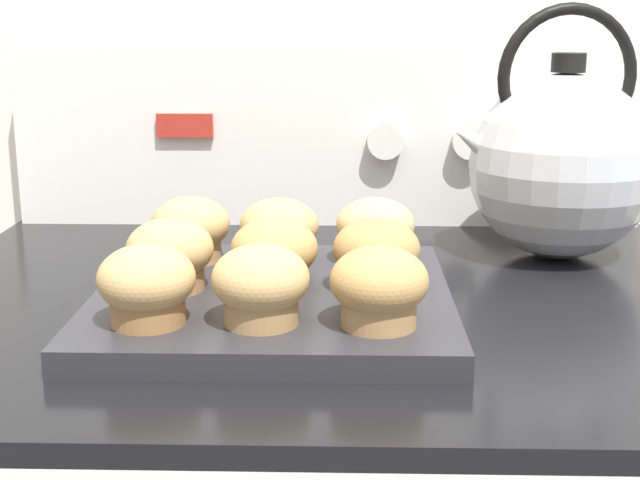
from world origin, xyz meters
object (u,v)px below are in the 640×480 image
at_px(muffin_r0_c2, 379,287).
at_px(muffin_r1_c2, 376,255).
at_px(tea_kettle, 561,163).
at_px(muffin_r0_c0, 147,285).
at_px(muffin_r1_c1, 274,254).
at_px(muffin_r1_c0, 170,255).
at_px(muffin_r2_c2, 375,230).
at_px(muffin_r2_c1, 279,231).
at_px(muffin_pan, 273,301).
at_px(muffin_r0_c1, 261,285).
at_px(muffin_r2_c0, 191,229).

xyz_separation_m(muffin_r0_c2, muffin_r1_c2, (0.00, 0.10, 0.00)).
bearing_deg(tea_kettle, muffin_r0_c0, -142.83).
distance_m(muffin_r1_c1, tea_kettle, 0.36).
bearing_deg(muffin_r1_c0, muffin_r0_c2, -27.03).
bearing_deg(muffin_r2_c2, muffin_r2_c1, -177.15).
height_order(muffin_r0_c0, muffin_r0_c2, same).
bearing_deg(muffin_r1_c0, muffin_r1_c1, 2.15).
xyz_separation_m(muffin_pan, muffin_r1_c2, (0.09, 0.00, 0.04)).
xyz_separation_m(muffin_r1_c2, muffin_r2_c1, (-0.09, 0.09, 0.00)).
height_order(muffin_pan, muffin_r2_c2, muffin_r2_c2).
distance_m(muffin_r1_c2, tea_kettle, 0.29).
bearing_deg(muffin_r1_c1, muffin_r1_c2, 0.22).
bearing_deg(muffin_r0_c1, muffin_r2_c2, 62.45).
xyz_separation_m(muffin_r1_c0, muffin_r2_c0, (0.00, 0.10, 0.00)).
relative_size(muffin_pan, muffin_r1_c2, 4.07).
bearing_deg(muffin_r1_c1, muffin_r1_c0, -177.85).
relative_size(muffin_pan, muffin_r2_c2, 4.07).
distance_m(muffin_r0_c2, muffin_r1_c0, 0.20).
xyz_separation_m(muffin_r1_c0, muffin_r2_c2, (0.18, 0.10, 0.00)).
bearing_deg(muffin_r1_c2, muffin_pan, -178.86).
xyz_separation_m(muffin_r1_c1, muffin_r2_c0, (-0.09, 0.09, 0.00)).
bearing_deg(muffin_r1_c2, muffin_r1_c1, -179.78).
distance_m(muffin_r0_c2, muffin_r1_c1, 0.13).
height_order(muffin_r0_c2, muffin_r1_c0, same).
height_order(muffin_r0_c0, tea_kettle, tea_kettle).
xyz_separation_m(muffin_r2_c0, muffin_r2_c1, (0.09, -0.00, 0.00)).
bearing_deg(tea_kettle, muffin_r2_c2, -151.91).
bearing_deg(muffin_r1_c1, muffin_r0_c2, -47.16).
bearing_deg(muffin_r0_c1, muffin_r1_c1, 87.66).
bearing_deg(muffin_pan, muffin_r1_c0, -178.74).
xyz_separation_m(muffin_pan, muffin_r0_c0, (-0.09, -0.09, 0.04)).
height_order(muffin_r1_c0, muffin_r1_c1, same).
distance_m(muffin_r2_c0, tea_kettle, 0.40).
bearing_deg(muffin_r1_c0, muffin_r1_c2, 1.20).
bearing_deg(muffin_r0_c2, muffin_r2_c0, 133.54).
xyz_separation_m(muffin_r0_c0, tea_kettle, (0.39, 0.29, 0.05)).
height_order(muffin_r2_c0, muffin_r2_c1, same).
bearing_deg(muffin_pan, muffin_r0_c0, -134.64).
bearing_deg(muffin_r1_c0, tea_kettle, 27.73).
height_order(muffin_r2_c2, tea_kettle, tea_kettle).
relative_size(muffin_pan, muffin_r2_c1, 4.07).
distance_m(muffin_r0_c1, muffin_r1_c1, 0.09).
distance_m(muffin_r0_c0, muffin_r1_c0, 0.09).
height_order(muffin_r0_c2, muffin_r2_c1, same).
bearing_deg(muffin_r0_c0, muffin_r0_c2, -0.42).
distance_m(muffin_r2_c2, tea_kettle, 0.23).
relative_size(muffin_r0_c1, muffin_r1_c1, 1.00).
bearing_deg(muffin_r0_c1, muffin_r2_c0, 114.97).
height_order(muffin_r1_c0, muffin_r2_c1, same).
bearing_deg(muffin_r1_c2, tea_kettle, 44.24).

